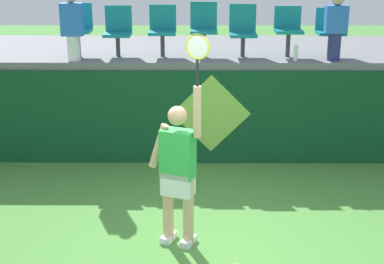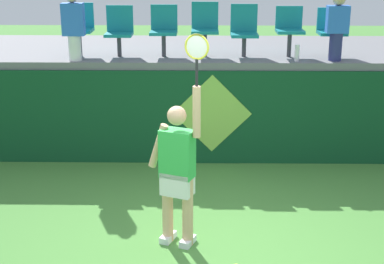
{
  "view_description": "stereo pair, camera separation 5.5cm",
  "coord_description": "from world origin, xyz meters",
  "views": [
    {
      "loc": [
        -0.1,
        -5.9,
        3.41
      ],
      "look_at": [
        -0.16,
        1.08,
        1.15
      ],
      "focal_mm": 54.21,
      "sensor_mm": 36.0,
      "label": 1
    },
    {
      "loc": [
        -0.05,
        -5.9,
        3.41
      ],
      "look_at": [
        -0.16,
        1.08,
        1.15
      ],
      "focal_mm": 54.21,
      "sensor_mm": 36.0,
      "label": 2
    }
  ],
  "objects": [
    {
      "name": "stadium_chair_2",
      "position": [
        -0.66,
        3.66,
        2.11
      ],
      "size": [
        0.44,
        0.42,
        0.82
      ],
      "color": "#38383D",
      "rests_on": "spectator_platform"
    },
    {
      "name": "stadium_chair_4",
      "position": [
        0.66,
        3.66,
        2.1
      ],
      "size": [
        0.44,
        0.42,
        0.83
      ],
      "color": "#38383D",
      "rests_on": "spectator_platform"
    },
    {
      "name": "stadium_chair_0",
      "position": [
        -2.05,
        3.66,
        2.14
      ],
      "size": [
        0.44,
        0.42,
        0.85
      ],
      "color": "#38383D",
      "rests_on": "spectator_platform"
    },
    {
      "name": "stadium_chair_3",
      "position": [
        0.01,
        3.66,
        2.14
      ],
      "size": [
        0.44,
        0.42,
        0.87
      ],
      "color": "#38383D",
      "rests_on": "spectator_platform"
    },
    {
      "name": "spectator_0",
      "position": [
        -2.05,
        3.2,
        2.2
      ],
      "size": [
        0.34,
        0.2,
        1.07
      ],
      "color": "white",
      "rests_on": "spectator_platform"
    },
    {
      "name": "spectator_1",
      "position": [
        2.08,
        3.26,
        2.21
      ],
      "size": [
        0.34,
        0.2,
        1.06
      ],
      "color": "navy",
      "rests_on": "spectator_platform"
    },
    {
      "name": "spectator_platform",
      "position": [
        0.0,
        4.46,
        1.59
      ],
      "size": [
        10.54,
        2.86,
        0.12
      ],
      "primitive_type": "cube",
      "color": "slate",
      "rests_on": "court_back_wall"
    },
    {
      "name": "stadium_chair_5",
      "position": [
        1.4,
        3.65,
        2.12
      ],
      "size": [
        0.44,
        0.42,
        0.8
      ],
      "color": "#38383D",
      "rests_on": "spectator_platform"
    },
    {
      "name": "court_back_wall",
      "position": [
        0.0,
        3.08,
        0.77
      ],
      "size": [
        10.54,
        0.2,
        1.53
      ],
      "primitive_type": "cube",
      "color": "#0F4223",
      "rests_on": "ground_plane"
    },
    {
      "name": "water_bottle",
      "position": [
        1.47,
        3.2,
        1.78
      ],
      "size": [
        0.07,
        0.07,
        0.26
      ],
      "primitive_type": "cylinder",
      "color": "white",
      "rests_on": "spectator_platform"
    },
    {
      "name": "wall_signage_mount",
      "position": [
        0.13,
        2.97,
        0.0
      ],
      "size": [
        1.27,
        0.01,
        1.48
      ],
      "color": "#0F4223",
      "rests_on": "ground_plane"
    },
    {
      "name": "stadium_chair_1",
      "position": [
        -1.4,
        3.66,
        2.09
      ],
      "size": [
        0.44,
        0.42,
        0.81
      ],
      "color": "#38383D",
      "rests_on": "spectator_platform"
    },
    {
      "name": "ground_plane",
      "position": [
        0.0,
        0.0,
        0.0
      ],
      "size": [
        40.0,
        40.0,
        0.0
      ],
      "primitive_type": "plane",
      "color": "#478438"
    },
    {
      "name": "tennis_player",
      "position": [
        -0.31,
        0.31,
        0.95
      ],
      "size": [
        0.71,
        0.38,
        2.52
      ],
      "color": "white",
      "rests_on": "ground_plane"
    },
    {
      "name": "stadium_chair_6",
      "position": [
        2.08,
        3.65,
        2.1
      ],
      "size": [
        0.44,
        0.42,
        0.78
      ],
      "color": "#38383D",
      "rests_on": "spectator_platform"
    }
  ]
}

